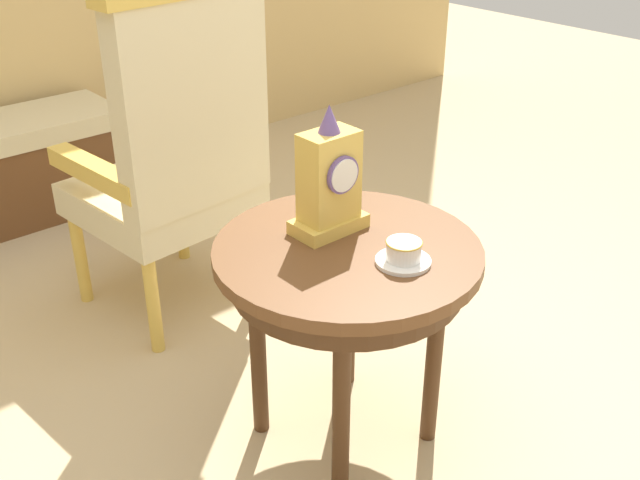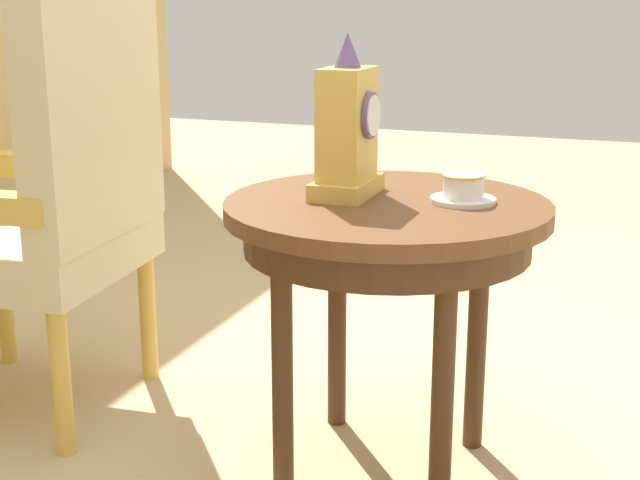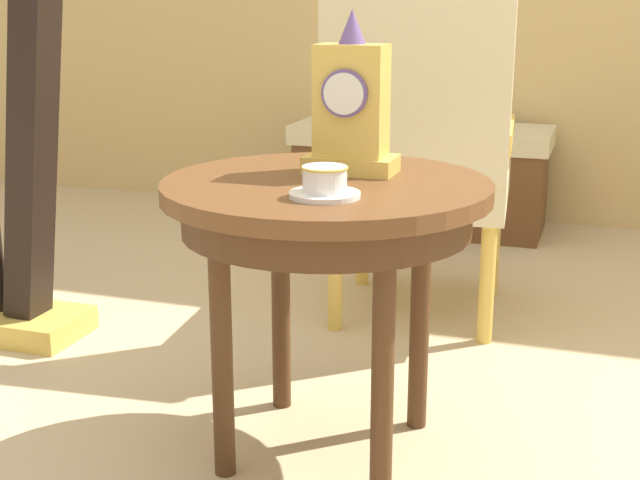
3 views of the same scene
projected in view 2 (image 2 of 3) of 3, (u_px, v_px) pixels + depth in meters
The scene contains 5 objects.
ground_plane at pixel (375, 472), 2.01m from camera, with size 10.00×10.00×0.00m, color tan.
side_table at pixel (387, 237), 1.90m from camera, with size 0.67×0.67×0.60m.
teacup_left at pixel (463, 190), 1.87m from camera, with size 0.13×0.13×0.06m.
mantel_clock at pixel (348, 132), 1.90m from camera, with size 0.19×0.11×0.34m.
armchair at pixel (54, 177), 2.18m from camera, with size 0.59×0.58×1.14m.
Camera 2 is at (-1.74, -0.53, 1.02)m, focal length 51.65 mm.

